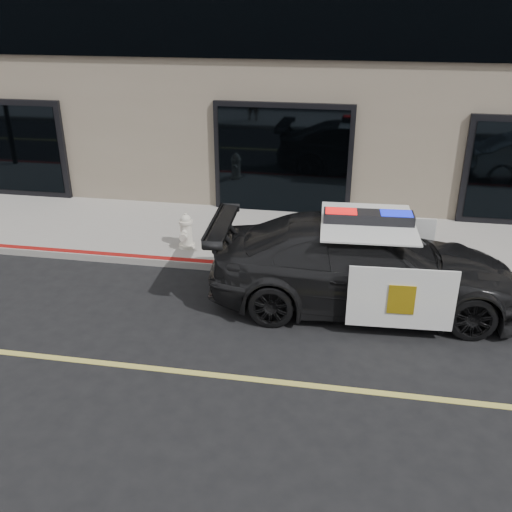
# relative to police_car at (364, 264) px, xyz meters

# --- Properties ---
(ground) EXTENTS (120.00, 120.00, 0.00)m
(ground) POSITION_rel_police_car_xyz_m (-1.07, -2.59, -0.81)
(ground) COLOR black
(ground) RESTS_ON ground
(sidewalk_n) EXTENTS (60.00, 3.50, 0.15)m
(sidewalk_n) POSITION_rel_police_car_xyz_m (-1.07, 2.66, -0.74)
(sidewalk_n) COLOR gray
(sidewalk_n) RESTS_ON ground
(police_car) EXTENTS (2.85, 5.75, 1.81)m
(police_car) POSITION_rel_police_car_xyz_m (0.00, 0.00, 0.00)
(police_car) COLOR black
(police_car) RESTS_ON ground
(fire_hydrant) EXTENTS (0.36, 0.49, 0.79)m
(fire_hydrant) POSITION_rel_police_car_xyz_m (-3.80, 1.63, -0.29)
(fire_hydrant) COLOR silver
(fire_hydrant) RESTS_ON sidewalk_n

